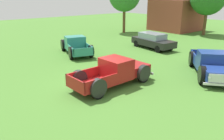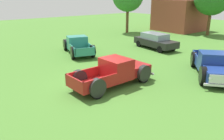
# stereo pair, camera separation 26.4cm
# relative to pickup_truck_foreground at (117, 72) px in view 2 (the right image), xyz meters

# --- Properties ---
(ground_plane) EXTENTS (80.00, 80.00, 0.00)m
(ground_plane) POSITION_rel_pickup_truck_foreground_xyz_m (-0.40, -1.26, -0.71)
(ground_plane) COLOR #477A2D
(pickup_truck_foreground) EXTENTS (2.03, 4.94, 1.50)m
(pickup_truck_foreground) POSITION_rel_pickup_truck_foreground_xyz_m (0.00, 0.00, 0.00)
(pickup_truck_foreground) COLOR maroon
(pickup_truck_foreground) RESTS_ON ground_plane
(pickup_truck_behind_left) EXTENTS (4.64, 5.00, 1.55)m
(pickup_truck_behind_left) POSITION_rel_pickup_truck_foreground_xyz_m (2.81, 5.19, 0.03)
(pickup_truck_behind_left) COLOR navy
(pickup_truck_behind_left) RESTS_ON ground_plane
(pickup_truck_behind_right) EXTENTS (5.07, 3.04, 1.46)m
(pickup_truck_behind_right) POSITION_rel_pickup_truck_foreground_xyz_m (-7.69, 1.94, -0.02)
(pickup_truck_behind_right) COLOR #2D8475
(pickup_truck_behind_right) RESTS_ON ground_plane
(sedan_distant_a) EXTENTS (4.44, 2.20, 1.43)m
(sedan_distant_a) POSITION_rel_pickup_truck_foreground_xyz_m (-4.60, 8.44, 0.04)
(sedan_distant_a) COLOR black
(sedan_distant_a) RESTS_ON ground_plane
(brick_pavilion) EXTENTS (5.69, 5.60, 4.18)m
(brick_pavilion) POSITION_rel_pickup_truck_foreground_xyz_m (-10.37, 19.97, 1.38)
(brick_pavilion) COLOR brown
(brick_pavilion) RESTS_ON ground_plane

